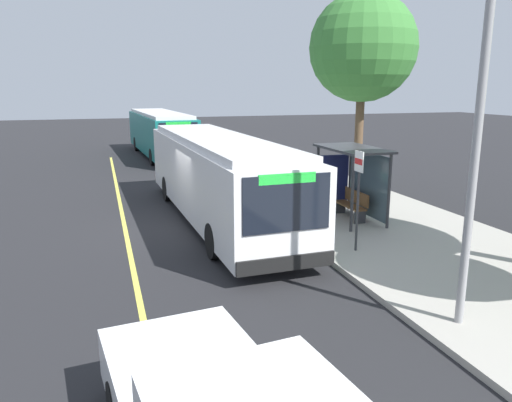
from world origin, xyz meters
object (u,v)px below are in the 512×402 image
(transit_bus_main, at_px, (218,175))
(transit_bus_second, at_px, (160,132))
(route_sign_post, at_px, (358,187))
(waiting_bench, at_px, (352,204))

(transit_bus_main, relative_size, transit_bus_second, 1.02)
(transit_bus_second, relative_size, route_sign_post, 4.33)
(waiting_bench, xyz_separation_m, route_sign_post, (3.16, -1.57, 1.32))
(transit_bus_main, distance_m, transit_bus_second, 17.06)
(waiting_bench, relative_size, route_sign_post, 0.57)
(waiting_bench, bearing_deg, route_sign_post, -26.43)
(waiting_bench, bearing_deg, transit_bus_main, -110.25)
(transit_bus_main, relative_size, route_sign_post, 4.43)
(transit_bus_main, distance_m, waiting_bench, 4.75)
(transit_bus_main, xyz_separation_m, waiting_bench, (1.61, 4.36, -0.99))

